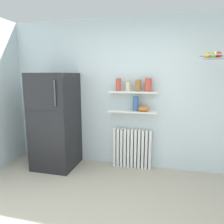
% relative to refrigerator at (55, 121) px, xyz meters
% --- Properties ---
extents(ground_plane, '(7.04, 7.04, 0.00)m').
position_rel_refrigerator_xyz_m(ground_plane, '(1.28, -1.15, -0.83)').
color(ground_plane, '#B2A893').
extents(back_wall, '(7.04, 0.10, 2.60)m').
position_rel_refrigerator_xyz_m(back_wall, '(1.28, 0.40, 0.47)').
color(back_wall, silver).
rests_on(back_wall, ground_plane).
extents(refrigerator, '(0.70, 0.73, 1.67)m').
position_rel_refrigerator_xyz_m(refrigerator, '(0.00, 0.00, 0.00)').
color(refrigerator, black).
rests_on(refrigerator, ground_plane).
extents(radiator, '(0.67, 0.12, 0.70)m').
position_rel_refrigerator_xyz_m(radiator, '(1.33, 0.27, -0.49)').
color(radiator, white).
rests_on(radiator, ground_plane).
extents(wall_shelf_lower, '(0.81, 0.22, 0.02)m').
position_rel_refrigerator_xyz_m(wall_shelf_lower, '(1.33, 0.24, 0.19)').
color(wall_shelf_lower, white).
extents(wall_shelf_upper, '(0.81, 0.22, 0.02)m').
position_rel_refrigerator_xyz_m(wall_shelf_upper, '(1.33, 0.24, 0.52)').
color(wall_shelf_upper, white).
extents(storage_jar_0, '(0.09, 0.09, 0.23)m').
position_rel_refrigerator_xyz_m(storage_jar_0, '(1.08, 0.24, 0.64)').
color(storage_jar_0, '#C64C38').
rests_on(storage_jar_0, wall_shelf_upper).
extents(storage_jar_1, '(0.08, 0.08, 0.17)m').
position_rel_refrigerator_xyz_m(storage_jar_1, '(1.25, 0.24, 0.62)').
color(storage_jar_1, beige).
rests_on(storage_jar_1, wall_shelf_upper).
extents(storage_jar_2, '(0.10, 0.10, 0.21)m').
position_rel_refrigerator_xyz_m(storage_jar_2, '(1.42, 0.24, 0.63)').
color(storage_jar_2, olive).
rests_on(storage_jar_2, wall_shelf_upper).
extents(storage_jar_3, '(0.11, 0.11, 0.23)m').
position_rel_refrigerator_xyz_m(storage_jar_3, '(1.59, 0.24, 0.65)').
color(storage_jar_3, '#C64C38').
rests_on(storage_jar_3, wall_shelf_upper).
extents(vase, '(0.09, 0.09, 0.24)m').
position_rel_refrigerator_xyz_m(vase, '(1.38, 0.24, 0.32)').
color(vase, '#38609E').
rests_on(vase, wall_shelf_lower).
extents(shelf_bowl, '(0.19, 0.19, 0.09)m').
position_rel_refrigerator_xyz_m(shelf_bowl, '(1.52, 0.24, 0.24)').
color(shelf_bowl, orange).
rests_on(shelf_bowl, wall_shelf_lower).
extents(hanging_fruit_basket, '(0.35, 0.35, 0.10)m').
position_rel_refrigerator_xyz_m(hanging_fruit_basket, '(2.46, -0.07, 1.05)').
color(hanging_fruit_basket, '#B2B2B7').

